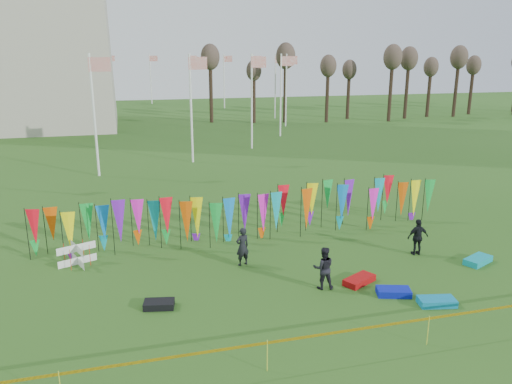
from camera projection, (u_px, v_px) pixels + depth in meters
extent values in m
plane|color=#254F16|center=(298.00, 312.00, 15.88)|extent=(160.00, 160.00, 0.00)
cylinder|color=white|center=(275.00, 87.00, 63.00)|extent=(0.16, 0.16, 8.00)
plane|color=#B01D12|center=(280.00, 60.00, 62.27)|extent=(1.40, 0.00, 1.40)
cylinder|color=white|center=(253.00, 84.00, 69.51)|extent=(0.16, 0.16, 8.00)
plane|color=#B01D12|center=(258.00, 59.00, 68.78)|extent=(1.40, 0.00, 1.40)
cylinder|color=white|center=(224.00, 81.00, 75.10)|extent=(0.16, 0.16, 8.00)
plane|color=#B01D12|center=(228.00, 59.00, 74.37)|extent=(1.40, 0.00, 1.40)
cylinder|color=white|center=(189.00, 80.00, 79.39)|extent=(0.16, 0.16, 8.00)
plane|color=#B01D12|center=(193.00, 59.00, 78.66)|extent=(1.40, 0.00, 1.40)
cylinder|color=white|center=(151.00, 79.00, 82.08)|extent=(0.16, 0.16, 8.00)
plane|color=#B01D12|center=(153.00, 58.00, 81.36)|extent=(1.40, 0.00, 1.40)
cylinder|color=white|center=(108.00, 79.00, 83.00)|extent=(0.16, 0.16, 8.00)
plane|color=#B01D12|center=(111.00, 58.00, 82.27)|extent=(1.40, 0.00, 1.40)
cylinder|color=white|center=(63.00, 79.00, 82.08)|extent=(0.16, 0.16, 8.00)
plane|color=#B01D12|center=(65.00, 58.00, 81.35)|extent=(1.40, 0.00, 1.40)
cylinder|color=white|center=(14.00, 80.00, 79.38)|extent=(0.16, 0.16, 8.00)
plane|color=#B01D12|center=(15.00, 59.00, 78.66)|extent=(1.40, 0.00, 1.40)
cylinder|color=white|center=(94.00, 116.00, 32.64)|extent=(0.16, 0.16, 8.00)
plane|color=#B01D12|center=(100.00, 64.00, 31.91)|extent=(1.40, 0.00, 1.40)
cylinder|color=white|center=(191.00, 109.00, 36.93)|extent=(0.16, 0.16, 8.00)
plane|color=#B01D12|center=(198.00, 63.00, 36.20)|extent=(1.40, 0.00, 1.40)
cylinder|color=white|center=(252.00, 102.00, 42.52)|extent=(0.16, 0.16, 8.00)
plane|color=#B01D12|center=(259.00, 62.00, 41.79)|extent=(1.40, 0.00, 1.40)
cylinder|color=white|center=(281.00, 96.00, 49.03)|extent=(0.16, 0.16, 8.00)
plane|color=#B01D12|center=(287.00, 61.00, 48.30)|extent=(1.40, 0.00, 1.40)
cylinder|color=white|center=(286.00, 91.00, 56.01)|extent=(0.16, 0.16, 8.00)
plane|color=#B01D12|center=(292.00, 60.00, 55.29)|extent=(1.40, 0.00, 1.40)
cylinder|color=black|center=(25.00, 234.00, 19.67)|extent=(0.03, 0.03, 2.17)
cone|color=#FF0E22|center=(32.00, 228.00, 19.68)|extent=(0.64, 0.64, 1.60)
cylinder|color=black|center=(43.00, 232.00, 19.83)|extent=(0.03, 0.03, 2.17)
cone|color=#E15007|center=(50.00, 227.00, 19.85)|extent=(0.64, 0.64, 1.60)
cylinder|color=black|center=(61.00, 231.00, 20.00)|extent=(0.03, 0.03, 2.17)
cone|color=#FFF60D|center=(68.00, 225.00, 20.02)|extent=(0.64, 0.64, 1.60)
cylinder|color=black|center=(79.00, 229.00, 20.17)|extent=(0.03, 0.03, 2.17)
cone|color=green|center=(86.00, 224.00, 20.18)|extent=(0.64, 0.64, 1.60)
cylinder|color=black|center=(96.00, 228.00, 20.33)|extent=(0.03, 0.03, 2.17)
cone|color=blue|center=(103.00, 222.00, 20.35)|extent=(0.64, 0.64, 1.60)
cylinder|color=black|center=(113.00, 226.00, 20.50)|extent=(0.03, 0.03, 2.17)
cone|color=purple|center=(120.00, 221.00, 20.51)|extent=(0.64, 0.64, 1.60)
cylinder|color=black|center=(130.00, 225.00, 20.67)|extent=(0.03, 0.03, 2.17)
cone|color=#F81BCB|center=(136.00, 220.00, 20.68)|extent=(0.64, 0.64, 1.60)
cylinder|color=black|center=(146.00, 224.00, 20.83)|extent=(0.03, 0.03, 2.17)
cone|color=#0B9AAC|center=(153.00, 218.00, 20.85)|extent=(0.64, 0.64, 1.60)
cylinder|color=black|center=(162.00, 222.00, 21.00)|extent=(0.03, 0.03, 2.17)
cone|color=#FF0E22|center=(169.00, 217.00, 21.01)|extent=(0.64, 0.64, 1.60)
cylinder|color=black|center=(178.00, 221.00, 21.16)|extent=(0.03, 0.03, 2.17)
cone|color=#E15007|center=(184.00, 216.00, 21.18)|extent=(0.64, 0.64, 1.60)
cylinder|color=black|center=(194.00, 220.00, 21.33)|extent=(0.03, 0.03, 2.17)
cone|color=#FFF60D|center=(200.00, 215.00, 21.35)|extent=(0.64, 0.64, 1.60)
cylinder|color=black|center=(209.00, 218.00, 21.50)|extent=(0.03, 0.03, 2.17)
cone|color=green|center=(215.00, 213.00, 21.51)|extent=(0.64, 0.64, 1.60)
cylinder|color=black|center=(224.00, 217.00, 21.66)|extent=(0.03, 0.03, 2.17)
cone|color=blue|center=(230.00, 212.00, 21.68)|extent=(0.64, 0.64, 1.60)
cylinder|color=black|center=(239.00, 216.00, 21.83)|extent=(0.03, 0.03, 2.17)
cone|color=purple|center=(245.00, 211.00, 21.85)|extent=(0.64, 0.64, 1.60)
cylinder|color=black|center=(254.00, 215.00, 22.00)|extent=(0.03, 0.03, 2.17)
cone|color=#F81BCB|center=(260.00, 210.00, 22.01)|extent=(0.64, 0.64, 1.60)
cylinder|color=black|center=(268.00, 213.00, 22.16)|extent=(0.03, 0.03, 2.17)
cone|color=#0B9AAC|center=(274.00, 209.00, 22.18)|extent=(0.64, 0.64, 1.60)
cylinder|color=black|center=(283.00, 212.00, 22.33)|extent=(0.03, 0.03, 2.17)
cone|color=#FF0E22|center=(289.00, 207.00, 22.34)|extent=(0.64, 0.64, 1.60)
cylinder|color=black|center=(297.00, 211.00, 22.50)|extent=(0.03, 0.03, 2.17)
cone|color=#E15007|center=(303.00, 206.00, 22.51)|extent=(0.64, 0.64, 1.60)
cylinder|color=black|center=(310.00, 210.00, 22.66)|extent=(0.03, 0.03, 2.17)
cone|color=#FFF60D|center=(316.00, 205.00, 22.68)|extent=(0.64, 0.64, 1.60)
cylinder|color=black|center=(324.00, 209.00, 22.83)|extent=(0.03, 0.03, 2.17)
cone|color=green|center=(330.00, 204.00, 22.84)|extent=(0.64, 0.64, 1.60)
cylinder|color=black|center=(338.00, 208.00, 23.00)|extent=(0.03, 0.03, 2.17)
cone|color=blue|center=(343.00, 203.00, 23.01)|extent=(0.64, 0.64, 1.60)
cylinder|color=black|center=(351.00, 207.00, 23.16)|extent=(0.03, 0.03, 2.17)
cone|color=purple|center=(357.00, 202.00, 23.18)|extent=(0.64, 0.64, 1.60)
cylinder|color=black|center=(364.00, 205.00, 23.33)|extent=(0.03, 0.03, 2.17)
cone|color=#F81BCB|center=(370.00, 201.00, 23.34)|extent=(0.64, 0.64, 1.60)
cylinder|color=black|center=(377.00, 204.00, 23.49)|extent=(0.03, 0.03, 2.17)
cone|color=#0B9AAC|center=(382.00, 200.00, 23.51)|extent=(0.64, 0.64, 1.60)
cylinder|color=black|center=(389.00, 203.00, 23.66)|extent=(0.03, 0.03, 2.17)
cone|color=#FF0E22|center=(395.00, 199.00, 23.68)|extent=(0.64, 0.64, 1.60)
cylinder|color=black|center=(402.00, 202.00, 23.83)|extent=(0.03, 0.03, 2.17)
cone|color=#E15007|center=(407.00, 198.00, 23.84)|extent=(0.64, 0.64, 1.60)
cylinder|color=black|center=(414.00, 201.00, 23.99)|extent=(0.03, 0.03, 2.17)
cone|color=#FFF60D|center=(420.00, 197.00, 24.01)|extent=(0.64, 0.64, 1.60)
cylinder|color=black|center=(426.00, 200.00, 24.16)|extent=(0.03, 0.03, 2.17)
cone|color=green|center=(432.00, 196.00, 24.18)|extent=(0.64, 0.64, 1.60)
cube|color=#DDAF04|center=(333.00, 333.00, 13.14)|extent=(26.00, 0.01, 0.08)
cylinder|color=#C9D32F|center=(260.00, 357.00, 12.74)|extent=(0.02, 0.02, 0.90)
cylinder|color=#C9D32F|center=(432.00, 330.00, 13.98)|extent=(0.02, 0.02, 0.90)
cylinder|color=#332319|center=(219.00, 97.00, 57.49)|extent=(0.44, 0.44, 6.40)
ellipsoid|color=#4A3B31|center=(219.00, 67.00, 56.60)|extent=(1.92, 1.92, 2.56)
cylinder|color=#332319|center=(253.00, 96.00, 58.49)|extent=(0.44, 0.44, 6.40)
ellipsoid|color=#4A3B31|center=(253.00, 67.00, 57.60)|extent=(1.92, 1.92, 2.56)
cylinder|color=#332319|center=(285.00, 95.00, 59.49)|extent=(0.44, 0.44, 6.40)
ellipsoid|color=#4A3B31|center=(285.00, 66.00, 58.59)|extent=(1.92, 1.92, 2.56)
cylinder|color=#332319|center=(316.00, 95.00, 60.49)|extent=(0.44, 0.44, 6.40)
ellipsoid|color=#4A3B31|center=(317.00, 66.00, 59.59)|extent=(1.92, 1.92, 2.56)
cylinder|color=#332319|center=(347.00, 94.00, 61.48)|extent=(0.44, 0.44, 6.40)
ellipsoid|color=#4A3B31|center=(348.00, 66.00, 60.59)|extent=(1.92, 1.92, 2.56)
cylinder|color=#332319|center=(376.00, 94.00, 62.48)|extent=(0.44, 0.44, 6.40)
ellipsoid|color=#4A3B31|center=(378.00, 66.00, 61.59)|extent=(1.92, 1.92, 2.56)
cylinder|color=#332319|center=(404.00, 93.00, 63.48)|extent=(0.44, 0.44, 6.40)
ellipsoid|color=#4A3B31|center=(407.00, 66.00, 62.59)|extent=(1.92, 1.92, 2.56)
cylinder|color=#332319|center=(432.00, 92.00, 64.48)|extent=(0.44, 0.44, 6.40)
ellipsoid|color=#4A3B31|center=(434.00, 66.00, 63.59)|extent=(1.92, 1.92, 2.56)
cylinder|color=#332319|center=(459.00, 92.00, 65.48)|extent=(0.44, 0.44, 6.40)
ellipsoid|color=#4A3B31|center=(461.00, 65.00, 64.59)|extent=(1.92, 1.92, 2.56)
cylinder|color=#332319|center=(484.00, 91.00, 66.48)|extent=(0.44, 0.44, 6.40)
ellipsoid|color=#4A3B31|center=(488.00, 65.00, 65.58)|extent=(1.92, 1.92, 2.56)
cylinder|color=#332319|center=(510.00, 91.00, 67.48)|extent=(0.44, 0.44, 6.40)
cylinder|color=red|center=(66.00, 259.00, 18.87)|extent=(0.02, 0.02, 0.85)
cylinder|color=red|center=(87.00, 257.00, 19.05)|extent=(0.02, 0.02, 0.85)
cylinder|color=red|center=(68.00, 252.00, 19.56)|extent=(0.02, 0.02, 0.85)
cylinder|color=red|center=(88.00, 250.00, 19.75)|extent=(0.02, 0.02, 0.85)
imported|color=black|center=(242.00, 247.00, 19.21)|extent=(0.65, 0.55, 1.52)
imported|color=black|center=(323.00, 268.00, 17.28)|extent=(0.82, 0.61, 1.53)
imported|color=black|center=(418.00, 237.00, 20.22)|extent=(0.91, 0.55, 1.51)
cube|color=#0B80B2|center=(437.00, 302.00, 16.27)|extent=(1.27, 0.82, 0.24)
cube|color=#0B19B3|center=(394.00, 292.00, 16.94)|extent=(1.24, 0.89, 0.23)
cube|color=#AC0B0C|center=(359.00, 280.00, 17.83)|extent=(1.37, 1.09, 0.23)
cube|color=black|center=(159.00, 304.00, 16.11)|extent=(1.06, 0.74, 0.22)
cube|color=#0C99AA|center=(478.00, 260.00, 19.54)|extent=(1.38, 1.06, 0.24)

